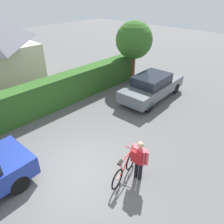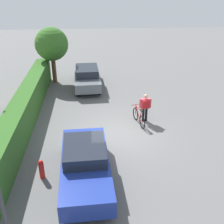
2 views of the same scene
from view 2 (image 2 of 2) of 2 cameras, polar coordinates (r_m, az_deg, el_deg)
name	(u,v)px [view 2 (image 2 of 2)]	position (r m, az deg, el deg)	size (l,w,h in m)	color
ground_plane	(117,134)	(13.38, 1.07, -4.70)	(60.00, 60.00, 0.00)	#5A5A5A
hedge_row	(18,123)	(13.41, -19.08, -2.29)	(16.50, 0.90, 1.60)	#2C5920
parked_car_near	(85,164)	(10.28, -5.63, -10.72)	(4.54, 1.94, 1.44)	navy
parked_car_far	(87,77)	(18.98, -5.25, 7.42)	(4.49, 1.87, 1.44)	slate
bicycle	(139,117)	(14.19, 5.65, -1.10)	(1.61, 0.55, 0.95)	black
person_rider	(145,106)	(14.24, 7.02, 1.35)	(0.35, 0.63, 1.54)	black
street_lamp	(0,200)	(6.69, -22.37, -16.66)	(0.28, 0.28, 3.97)	#38383D
tree_kerbside	(52,44)	(19.77, -12.56, 13.67)	(2.29, 2.29, 3.90)	brown
fire_hydrant	(42,169)	(10.86, -14.57, -11.47)	(0.20, 0.20, 0.81)	red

